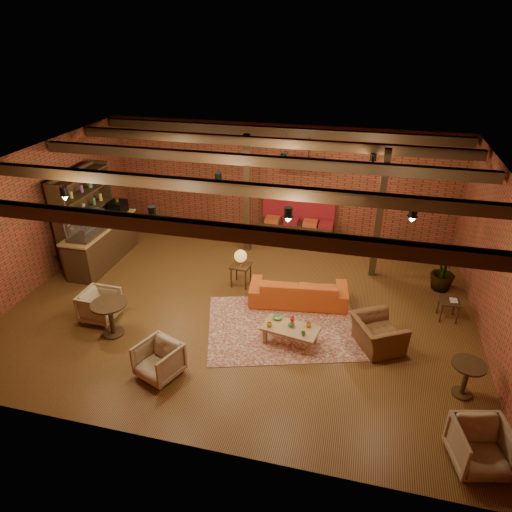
% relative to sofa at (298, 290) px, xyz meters
% --- Properties ---
extents(floor, '(10.00, 10.00, 0.00)m').
position_rel_sofa_xyz_m(floor, '(-1.20, -0.29, -0.32)').
color(floor, '#3D1F0F').
rests_on(floor, ground).
extents(ceiling, '(10.00, 8.00, 0.02)m').
position_rel_sofa_xyz_m(ceiling, '(-1.20, -0.29, 2.88)').
color(ceiling, black).
rests_on(ceiling, wall_back).
extents(wall_back, '(10.00, 0.02, 3.20)m').
position_rel_sofa_xyz_m(wall_back, '(-1.20, 3.71, 1.28)').
color(wall_back, brown).
rests_on(wall_back, ground).
extents(wall_front, '(10.00, 0.02, 3.20)m').
position_rel_sofa_xyz_m(wall_front, '(-1.20, -4.29, 1.28)').
color(wall_front, brown).
rests_on(wall_front, ground).
extents(wall_left, '(0.02, 8.00, 3.20)m').
position_rel_sofa_xyz_m(wall_left, '(-6.20, -0.29, 1.28)').
color(wall_left, brown).
rests_on(wall_left, ground).
extents(wall_right, '(0.02, 8.00, 3.20)m').
position_rel_sofa_xyz_m(wall_right, '(3.80, -0.29, 1.28)').
color(wall_right, brown).
rests_on(wall_right, ground).
extents(ceiling_beams, '(9.80, 6.40, 0.22)m').
position_rel_sofa_xyz_m(ceiling_beams, '(-1.20, -0.29, 2.76)').
color(ceiling_beams, '#2F1F0F').
rests_on(ceiling_beams, ceiling).
extents(ceiling_pipe, '(9.60, 0.12, 0.12)m').
position_rel_sofa_xyz_m(ceiling_pipe, '(-1.20, 1.31, 2.53)').
color(ceiling_pipe, black).
rests_on(ceiling_pipe, ceiling).
extents(post_left, '(0.16, 0.16, 3.20)m').
position_rel_sofa_xyz_m(post_left, '(-1.80, 2.31, 1.28)').
color(post_left, '#2F1F0F').
rests_on(post_left, ground).
extents(post_right, '(0.16, 0.16, 3.20)m').
position_rel_sofa_xyz_m(post_right, '(1.60, 1.71, 1.28)').
color(post_right, '#2F1F0F').
rests_on(post_right, ground).
extents(service_counter, '(0.80, 2.50, 1.60)m').
position_rel_sofa_xyz_m(service_counter, '(-5.30, 0.71, 0.48)').
color(service_counter, '#2F1F0F').
rests_on(service_counter, ground).
extents(plant_counter, '(0.35, 0.39, 0.30)m').
position_rel_sofa_xyz_m(plant_counter, '(-5.20, 0.91, 0.90)').
color(plant_counter, '#337F33').
rests_on(plant_counter, service_counter).
extents(shelving_hutch, '(0.52, 2.00, 2.40)m').
position_rel_sofa_xyz_m(shelving_hutch, '(-5.70, 0.81, 0.88)').
color(shelving_hutch, '#2F1F0F').
rests_on(shelving_hutch, ground).
extents(banquette, '(2.10, 0.70, 1.00)m').
position_rel_sofa_xyz_m(banquette, '(-0.60, 3.26, 0.18)').
color(banquette, maroon).
rests_on(banquette, ground).
extents(service_sign, '(0.86, 0.06, 0.30)m').
position_rel_sofa_xyz_m(service_sign, '(-0.60, 2.81, 2.03)').
color(service_sign, '#F74018').
rests_on(service_sign, ceiling).
extents(ceiling_spotlights, '(6.40, 4.40, 0.28)m').
position_rel_sofa_xyz_m(ceiling_spotlights, '(-1.20, -0.29, 2.54)').
color(ceiling_spotlights, black).
rests_on(ceiling_spotlights, ceiling).
extents(rug, '(3.70, 3.21, 0.01)m').
position_rel_sofa_xyz_m(rug, '(-0.14, -0.98, -0.31)').
color(rug, maroon).
rests_on(rug, floor).
extents(sofa, '(2.28, 1.13, 0.64)m').
position_rel_sofa_xyz_m(sofa, '(0.00, 0.00, 0.00)').
color(sofa, '#B64A19').
rests_on(sofa, floor).
extents(coffee_table, '(1.18, 0.73, 0.63)m').
position_rel_sofa_xyz_m(coffee_table, '(0.07, -1.48, 0.02)').
color(coffee_table, '#A1744B').
rests_on(coffee_table, floor).
extents(side_table_lamp, '(0.48, 0.48, 0.94)m').
position_rel_sofa_xyz_m(side_table_lamp, '(-1.46, 0.42, 0.40)').
color(side_table_lamp, '#2F1F0F').
rests_on(side_table_lamp, floor).
extents(round_table_left, '(0.72, 0.72, 0.75)m').
position_rel_sofa_xyz_m(round_table_left, '(-3.49, -2.06, 0.19)').
color(round_table_left, '#2F1F0F').
rests_on(round_table_left, floor).
extents(armchair_a, '(0.68, 0.73, 0.73)m').
position_rel_sofa_xyz_m(armchair_a, '(-4.01, -1.63, 0.05)').
color(armchair_a, '#BDB393').
rests_on(armchair_a, floor).
extents(armchair_b, '(0.90, 0.87, 0.72)m').
position_rel_sofa_xyz_m(armchair_b, '(-2.05, -2.95, 0.04)').
color(armchair_b, '#BDB393').
rests_on(armchair_b, floor).
extents(armchair_right, '(1.01, 1.14, 0.84)m').
position_rel_sofa_xyz_m(armchair_right, '(1.74, -1.19, 0.10)').
color(armchair_right, brown).
rests_on(armchair_right, floor).
extents(side_table_book, '(0.45, 0.45, 0.48)m').
position_rel_sofa_xyz_m(side_table_book, '(3.20, 0.15, 0.11)').
color(side_table_book, '#2F1F0F').
rests_on(side_table_book, floor).
extents(round_table_right, '(0.57, 0.57, 0.67)m').
position_rel_sofa_xyz_m(round_table_right, '(3.20, -2.15, 0.12)').
color(round_table_right, '#2F1F0F').
rests_on(round_table_right, floor).
extents(armchair_far, '(0.90, 0.86, 0.78)m').
position_rel_sofa_xyz_m(armchair_far, '(3.20, -3.58, 0.07)').
color(armchair_far, '#BDB393').
rests_on(armchair_far, floor).
extents(plant_tall, '(1.79, 1.79, 2.98)m').
position_rel_sofa_xyz_m(plant_tall, '(3.20, 1.38, 1.17)').
color(plant_tall, '#4C7F4C').
rests_on(plant_tall, floor).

